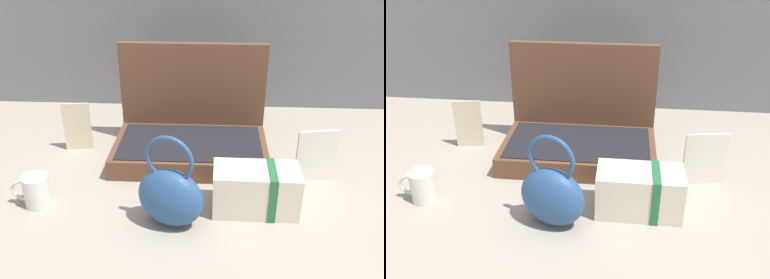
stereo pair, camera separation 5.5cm
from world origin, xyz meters
The scene contains 7 objects.
ground_plane centered at (0.00, 0.00, 0.00)m, with size 6.00×6.00×0.00m, color #9E9384.
open_suitcase centered at (-0.02, 0.15, 0.08)m, with size 0.47×0.29×0.33m.
teal_pouch_handbag centered at (-0.05, -0.20, 0.08)m, with size 0.18×0.14×0.24m.
cream_toiletry_bag centered at (0.16, -0.13, 0.06)m, with size 0.22×0.11×0.12m.
coffee_mug centered at (-0.41, -0.14, 0.04)m, with size 0.10×0.07×0.09m.
info_card_left centered at (0.34, 0.01, 0.08)m, with size 0.12×0.01×0.16m, color white.
poster_card_right centered at (-0.39, 0.16, 0.08)m, with size 0.09×0.01×0.16m, color beige.
Camera 2 is at (0.10, -1.02, 0.67)m, focal length 39.24 mm.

